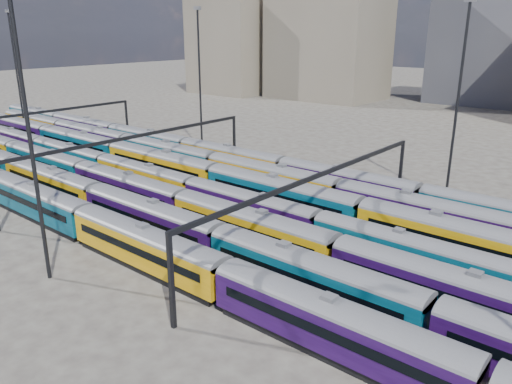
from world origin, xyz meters
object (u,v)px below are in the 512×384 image
Objects in this scene: mast_2 at (28,129)px; rake_0 at (146,244)px; rake_1 at (151,215)px; rake_2 at (251,224)px.

rake_0 is at bearing 51.44° from mast_2.
mast_2 is at bearing -128.56° from rake_0.
rake_0 is 0.70× the size of rake_1.
rake_0 is 10.94m from rake_2.
rake_0 is 0.70× the size of rake_2.
mast_2 is at bearing -89.90° from rake_1.
rake_2 is 22.73m from mast_2.
rake_2 is 5.66× the size of mast_2.
rake_2 is at bearing 59.52° from mast_2.
rake_0 is at bearing -41.76° from rake_1.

